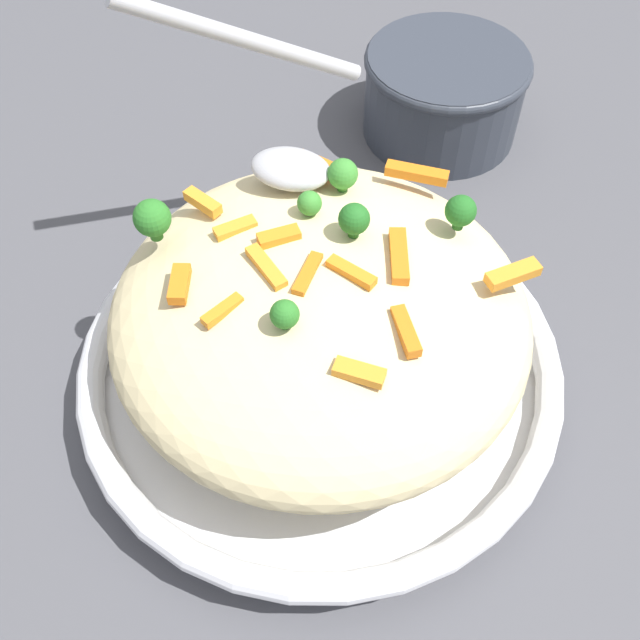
{
  "coord_description": "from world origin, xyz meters",
  "views": [
    {
      "loc": [
        -0.09,
        0.29,
        0.47
      ],
      "look_at": [
        0.0,
        0.0,
        0.08
      ],
      "focal_mm": 41.16,
      "sensor_mm": 36.0,
      "label": 1
    }
  ],
  "objects": [
    {
      "name": "ground_plane",
      "position": [
        0.0,
        0.0,
        0.0
      ],
      "size": [
        2.4,
        2.4,
        0.0
      ],
      "primitive_type": "plane",
      "color": "#4C4C51"
    },
    {
      "name": "serving_bowl",
      "position": [
        0.0,
        0.0,
        0.02
      ],
      "size": [
        0.35,
        0.35,
        0.04
      ],
      "color": "silver",
      "rests_on": "ground_plane"
    },
    {
      "name": "pasta_mound",
      "position": [
        0.0,
        0.0,
        0.09
      ],
      "size": [
        0.28,
        0.28,
        0.09
      ],
      "primitive_type": "ellipsoid",
      "color": "beige",
      "rests_on": "serving_bowl"
    },
    {
      "name": "carrot_piece_0",
      "position": [
        -0.06,
        0.03,
        0.13
      ],
      "size": [
        0.02,
        0.03,
        0.01
      ],
      "primitive_type": "cube",
      "rotation": [
        0.0,
        0.0,
        2.11
      ],
      "color": "orange",
      "rests_on": "pasta_mound"
    },
    {
      "name": "carrot_piece_1",
      "position": [
        -0.04,
        -0.11,
        0.13
      ],
      "size": [
        0.04,
        0.01,
        0.01
      ],
      "primitive_type": "cube",
      "rotation": [
        0.0,
        0.0,
        0.01
      ],
      "color": "orange",
      "rests_on": "pasta_mound"
    },
    {
      "name": "carrot_piece_2",
      "position": [
        0.06,
        -0.02,
        0.13
      ],
      "size": [
        0.03,
        0.03,
        0.01
      ],
      "primitive_type": "cube",
      "rotation": [
        0.0,
        0.0,
        3.92
      ],
      "color": "orange",
      "rests_on": "pasta_mound"
    },
    {
      "name": "carrot_piece_3",
      "position": [
        0.01,
        0.01,
        0.13
      ],
      "size": [
        0.01,
        0.03,
        0.01
      ],
      "primitive_type": "cube",
      "rotation": [
        0.0,
        0.0,
        1.51
      ],
      "color": "orange",
      "rests_on": "pasta_mound"
    },
    {
      "name": "carrot_piece_4",
      "position": [
        0.09,
        -0.04,
        0.13
      ],
      "size": [
        0.03,
        0.02,
        0.01
      ],
      "primitive_type": "cube",
      "rotation": [
        0.0,
        0.0,
        5.87
      ],
      "color": "orange",
      "rests_on": "pasta_mound"
    },
    {
      "name": "carrot_piece_5",
      "position": [
        0.05,
        0.05,
        0.13
      ],
      "size": [
        0.02,
        0.03,
        0.01
      ],
      "primitive_type": "cube",
      "rotation": [
        0.0,
        0.0,
        4.23
      ],
      "color": "orange",
      "rests_on": "pasta_mound"
    },
    {
      "name": "carrot_piece_6",
      "position": [
        0.03,
        -0.09,
        0.13
      ],
      "size": [
        0.03,
        0.02,
        0.01
      ],
      "primitive_type": "cube",
      "rotation": [
        0.0,
        0.0,
        6.0
      ],
      "color": "orange",
      "rests_on": "pasta_mound"
    },
    {
      "name": "carrot_piece_7",
      "position": [
        -0.11,
        -0.03,
        0.13
      ],
      "size": [
        0.03,
        0.03,
        0.01
      ],
      "primitive_type": "cube",
      "rotation": [
        0.0,
        0.0,
        0.71
      ],
      "color": "orange",
      "rests_on": "pasta_mound"
    },
    {
      "name": "carrot_piece_8",
      "position": [
        -0.04,
        -0.02,
        0.13
      ],
      "size": [
        0.02,
        0.04,
        0.01
      ],
      "primitive_type": "cube",
      "rotation": [
        0.0,
        0.0,
        5.0
      ],
      "color": "orange",
      "rests_on": "pasta_mound"
    },
    {
      "name": "carrot_piece_9",
      "position": [
        0.03,
        0.01,
        0.13
      ],
      "size": [
        0.03,
        0.03,
        0.01
      ],
      "primitive_type": "cube",
      "rotation": [
        0.0,
        0.0,
        5.58
      ],
      "color": "orange",
      "rests_on": "pasta_mound"
    },
    {
      "name": "carrot_piece_10",
      "position": [
        0.08,
        0.03,
        0.13
      ],
      "size": [
        0.02,
        0.03,
        0.01
      ],
      "primitive_type": "cube",
      "rotation": [
        0.0,
        0.0,
        1.85
      ],
      "color": "orange",
      "rests_on": "pasta_mound"
    },
    {
      "name": "carrot_piece_11",
      "position": [
        -0.02,
        0.0,
        0.14
      ],
      "size": [
        0.03,
        0.02,
        0.01
      ],
      "primitive_type": "cube",
      "rotation": [
        0.0,
        0.0,
        2.8
      ],
      "color": "orange",
      "rests_on": "pasta_mound"
    },
    {
      "name": "carrot_piece_12",
      "position": [
        -0.04,
        0.06,
        0.13
      ],
      "size": [
        0.03,
        0.01,
        0.01
      ],
      "primitive_type": "cube",
      "rotation": [
        0.0,
        0.0,
        6.25
      ],
      "color": "orange",
      "rests_on": "pasta_mound"
    },
    {
      "name": "carrot_piece_13",
      "position": [
        0.03,
        -0.02,
        0.13
      ],
      "size": [
        0.03,
        0.02,
        0.01
      ],
      "primitive_type": "cube",
      "rotation": [
        0.0,
        0.0,
        3.79
      ],
      "color": "orange",
      "rests_on": "pasta_mound"
    },
    {
      "name": "broccoli_floret_0",
      "position": [
        0.11,
        0.0,
        0.14
      ],
      "size": [
        0.02,
        0.02,
        0.03
      ],
      "color": "#296820",
      "rests_on": "pasta_mound"
    },
    {
      "name": "broccoli_floret_1",
      "position": [
        0.01,
        -0.08,
        0.14
      ],
      "size": [
        0.02,
        0.02,
        0.02
      ],
      "color": "#377928",
      "rests_on": "pasta_mound"
    },
    {
      "name": "broccoli_floret_2",
      "position": [
        -0.07,
        -0.07,
        0.14
      ],
      "size": [
        0.02,
        0.02,
        0.03
      ],
      "color": "#205B1C",
      "rests_on": "pasta_mound"
    },
    {
      "name": "broccoli_floret_3",
      "position": [
        -0.01,
        -0.03,
        0.15
      ],
      "size": [
        0.02,
        0.02,
        0.03
      ],
      "color": "#205B1C",
      "rests_on": "pasta_mound"
    },
    {
      "name": "broccoli_floret_4",
      "position": [
        0.02,
        -0.05,
        0.14
      ],
      "size": [
        0.02,
        0.02,
        0.02
      ],
      "color": "#377928",
      "rests_on": "pasta_mound"
    },
    {
      "name": "broccoli_floret_5",
      "position": [
        0.01,
        0.05,
        0.14
      ],
      "size": [
        0.02,
        0.02,
        0.02
      ],
      "color": "#296820",
      "rests_on": "pasta_mound"
    },
    {
      "name": "serving_spoon",
      "position": [
        0.07,
        -0.1,
        0.16
      ],
      "size": [
        0.15,
        0.15,
        0.11
      ],
      "color": "#B7B7BC",
      "rests_on": "pasta_mound"
    },
    {
      "name": "companion_bowl",
      "position": [
        -0.02,
        -0.32,
        0.05
      ],
      "size": [
        0.16,
        0.16,
        0.08
      ],
      "color": "#333842",
      "rests_on": "ground_plane"
    }
  ]
}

